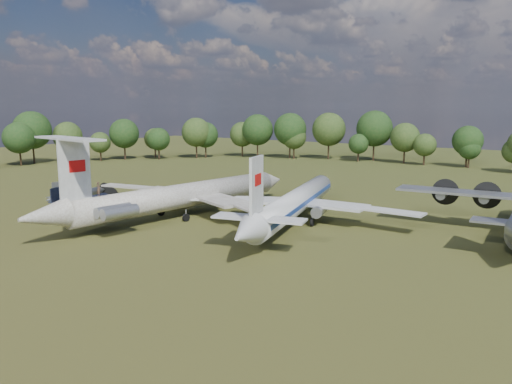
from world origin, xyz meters
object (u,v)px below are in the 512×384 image
Objects in this scene: small_prop_west at (82,206)px; il62_airliner at (183,200)px; tu104_jet at (295,207)px; person_on_il62 at (99,189)px; small_prop_northwest at (78,197)px.

il62_airliner is at bearing 14.60° from small_prop_west.
tu104_jet is (16.20, 5.83, -0.14)m from il62_airliner.
tu104_jet is 33.31m from small_prop_west.
il62_airliner is 17.21m from tu104_jet.
person_on_il62 is at bearing -147.26° from tu104_jet.
tu104_jet is 3.21× the size of small_prop_northwest.
small_prop_west is 8.86× the size of person_on_il62.
tu104_jet is 26.97m from person_on_il62.
il62_airliner is 1.08× the size of tu104_jet.
small_prop_west is (-14.22, -7.70, -1.27)m from il62_airliner.
il62_airliner is at bearing -175.09° from tu104_jet.
person_on_il62 is (-1.82, -13.91, 3.46)m from il62_airliner.
il62_airliner is 3.47× the size of small_prop_northwest.
small_prop_northwest is 24.01m from person_on_il62.
person_on_il62 is at bearing -38.01° from small_prop_northwest.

